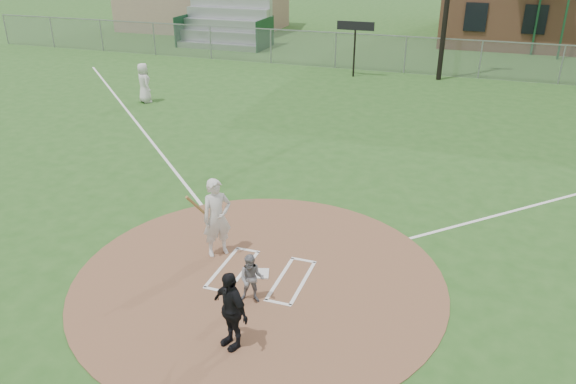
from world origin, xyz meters
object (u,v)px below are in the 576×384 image
(home_plate, at_px, (260,273))
(ondeck_player, at_px, (144,83))
(umpire, at_px, (230,310))
(batter_at_plate, at_px, (217,218))
(catcher, at_px, (252,279))

(home_plate, relative_size, ondeck_player, 0.23)
(umpire, relative_size, batter_at_plate, 0.82)
(ondeck_player, distance_m, batter_at_plate, 14.51)
(batter_at_plate, bearing_deg, umpire, -60.31)
(umpire, bearing_deg, batter_at_plate, 148.42)
(home_plate, relative_size, umpire, 0.26)
(catcher, distance_m, batter_at_plate, 2.21)
(ondeck_player, bearing_deg, batter_at_plate, 167.88)
(ondeck_player, bearing_deg, home_plate, 170.30)
(catcher, relative_size, batter_at_plate, 0.57)
(batter_at_plate, bearing_deg, catcher, -45.54)
(catcher, height_order, umpire, umpire)
(home_plate, relative_size, batter_at_plate, 0.21)
(home_plate, xyz_separation_m, ondeck_player, (-10.41, 11.82, 0.87))
(umpire, bearing_deg, home_plate, 128.14)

